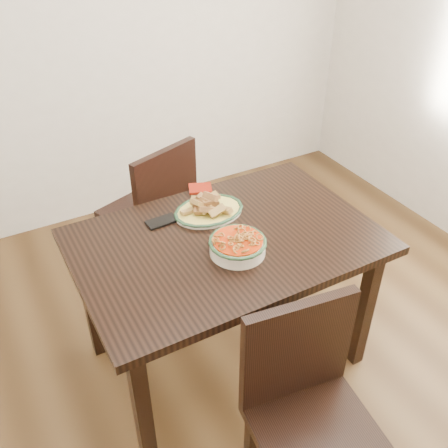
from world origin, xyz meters
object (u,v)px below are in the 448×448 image
noodle_bowl (238,244)px  smartphone (162,221)px  chair_far (155,208)px  dining_table (226,254)px  chair_near (308,404)px  fish_plate (209,205)px

noodle_bowl → smartphone: (-0.19, 0.35, -0.04)m
chair_far → smartphone: size_ratio=6.54×
noodle_bowl → smartphone: noodle_bowl is taller
dining_table → chair_near: bearing=-95.2°
fish_plate → smartphone: bearing=170.5°
fish_plate → dining_table: bearing=-96.4°
fish_plate → smartphone: size_ratio=2.37×
chair_near → fish_plate: 0.96m
dining_table → chair_far: size_ratio=1.45×
chair_far → smartphone: chair_far is taller
chair_near → dining_table: bearing=92.5°
noodle_bowl → fish_plate: bearing=84.2°
chair_far → fish_plate: chair_far is taller
dining_table → chair_far: chair_far is taller
fish_plate → noodle_bowl: size_ratio=1.34×
dining_table → smartphone: smartphone is taller
noodle_bowl → chair_near: bearing=-95.2°
smartphone → dining_table: bearing=-53.3°
chair_far → smartphone: 0.57m
dining_table → chair_far: bearing=93.7°
chair_far → chair_near: 1.43m
fish_plate → chair_near: bearing=-95.4°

